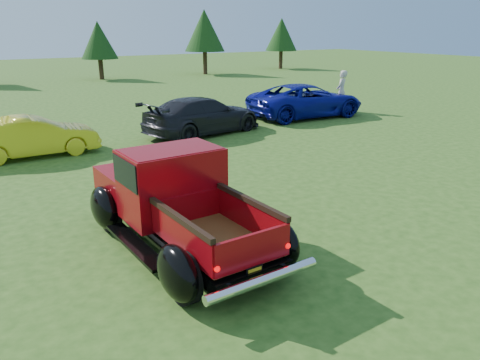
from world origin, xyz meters
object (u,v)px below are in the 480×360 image
(spectator, at_px, (341,91))
(tree_east, at_px, (204,31))
(show_car_grey, at_px, (203,115))
(tree_mid_right, at_px, (99,40))
(pickup_truck, at_px, (173,199))
(tree_far_east, at_px, (281,35))
(show_car_yellow, at_px, (34,137))
(show_car_blue, at_px, (306,100))

(spectator, bearing_deg, tree_east, -128.88)
(show_car_grey, height_order, spectator, spectator)
(tree_mid_right, distance_m, pickup_truck, 31.02)
(tree_far_east, distance_m, show_car_grey, 30.42)
(show_car_yellow, bearing_deg, pickup_truck, -171.30)
(tree_east, relative_size, spectator, 2.73)
(show_car_yellow, xyz_separation_m, show_car_blue, (11.78, 0.76, 0.11))
(show_car_grey, bearing_deg, show_car_yellow, 79.46)
(tree_east, distance_m, show_car_grey, 24.42)
(tree_far_east, relative_size, show_car_blue, 0.89)
(tree_far_east, xyz_separation_m, spectator, (-12.50, -21.50, -2.26))
(tree_mid_right, bearing_deg, tree_east, -3.18)
(tree_mid_right, xyz_separation_m, spectator, (5.50, -21.00, -1.98))
(show_car_grey, relative_size, spectator, 2.47)
(show_car_blue, bearing_deg, spectator, -82.15)
(tree_mid_right, relative_size, tree_east, 0.81)
(tree_east, bearing_deg, show_car_yellow, -129.39)
(show_car_yellow, bearing_deg, tree_east, -38.65)
(show_car_grey, bearing_deg, tree_mid_right, -18.06)
(show_car_yellow, height_order, show_car_grey, show_car_grey)
(show_car_grey, xyz_separation_m, spectator, (8.00, 0.83, 0.28))
(pickup_truck, relative_size, show_car_grey, 1.03)
(show_car_yellow, bearing_deg, show_car_blue, -85.54)
(tree_mid_right, height_order, pickup_truck, tree_mid_right)
(pickup_truck, distance_m, show_car_yellow, 8.18)
(show_car_grey, bearing_deg, tree_east, -39.85)
(tree_far_east, bearing_deg, show_car_blue, -124.37)
(tree_mid_right, distance_m, tree_far_east, 18.01)
(tree_east, xyz_separation_m, spectator, (-3.50, -20.50, -2.67))
(tree_east, height_order, show_car_grey, tree_east)
(pickup_truck, height_order, show_car_blue, pickup_truck)
(tree_east, relative_size, show_car_blue, 1.00)
(tree_mid_right, xyz_separation_m, show_car_grey, (-2.50, -21.84, -2.26))
(show_car_grey, height_order, show_car_blue, show_car_blue)
(tree_far_east, bearing_deg, spectator, -120.17)
(tree_mid_right, height_order, show_car_blue, tree_mid_right)
(show_car_grey, bearing_deg, pickup_truck, 137.24)
(tree_far_east, bearing_deg, pickup_truck, -129.84)
(tree_east, xyz_separation_m, show_car_yellow, (-17.61, -21.44, -3.02))
(tree_mid_right, relative_size, pickup_truck, 0.87)
(tree_mid_right, bearing_deg, show_car_blue, -81.47)
(tree_mid_right, xyz_separation_m, pickup_truck, (-7.47, -30.04, -2.10))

